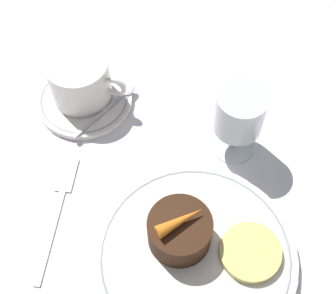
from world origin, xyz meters
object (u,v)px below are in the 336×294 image
wine_glass (239,116)px  fork (59,203)px  dinner_plate (195,255)px  coffee_cup (80,79)px  dessert_cake (179,231)px

wine_glass → fork: (-0.19, -0.15, -0.07)m
dinner_plate → coffee_cup: (-0.22, 0.18, 0.04)m
coffee_cup → fork: (0.04, -0.17, -0.04)m
coffee_cup → wine_glass: 0.23m
wine_glass → dessert_cake: 0.16m
dinner_plate → fork: size_ratio=1.39×
fork → dessert_cake: 0.16m
dinner_plate → fork: dinner_plate is taller
dinner_plate → wine_glass: wine_glass is taller
dinner_plate → dessert_cake: (-0.02, 0.01, 0.03)m
fork → dessert_cake: (0.16, -0.00, 0.03)m
fork → dessert_cake: dessert_cake is taller
dinner_plate → coffee_cup: coffee_cup is taller
coffee_cup → dinner_plate: bearing=-39.9°
coffee_cup → dessert_cake: bearing=-41.2°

